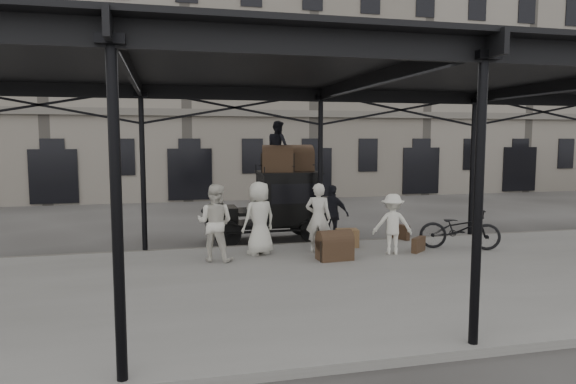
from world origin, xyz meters
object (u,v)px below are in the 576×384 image
(steamer_trunk_platform, at_px, (335,247))
(steamer_trunk_roof_near, at_px, (278,161))
(taxi, at_px, (278,203))
(porter_left, at_px, (318,218))
(porter_official, at_px, (333,214))
(bicycle, at_px, (460,229))

(steamer_trunk_platform, bearing_deg, steamer_trunk_roof_near, 99.08)
(taxi, xyz_separation_m, steamer_trunk_platform, (0.69, -3.46, -0.74))
(steamer_trunk_platform, bearing_deg, taxi, 96.86)
(porter_left, height_order, steamer_trunk_roof_near, steamer_trunk_roof_near)
(taxi, height_order, steamer_trunk_platform, taxi)
(porter_official, distance_m, bicycle, 3.56)
(taxi, xyz_separation_m, porter_left, (0.51, -2.60, -0.12))
(bicycle, relative_size, steamer_trunk_platform, 2.51)
(steamer_trunk_roof_near, distance_m, steamer_trunk_platform, 3.89)
(porter_left, relative_size, steamer_trunk_roof_near, 2.01)
(taxi, bearing_deg, porter_official, -46.87)
(steamer_trunk_platform, bearing_deg, porter_official, 68.67)
(taxi, bearing_deg, steamer_trunk_platform, -78.72)
(bicycle, bearing_deg, porter_left, 107.14)
(porter_left, bearing_deg, steamer_trunk_platform, 125.87)
(porter_left, distance_m, steamer_trunk_roof_near, 2.82)
(steamer_trunk_platform, bearing_deg, bicycle, 1.53)
(taxi, bearing_deg, bicycle, -34.55)
(porter_left, height_order, steamer_trunk_platform, porter_left)
(bicycle, distance_m, steamer_trunk_platform, 3.79)
(porter_official, relative_size, steamer_trunk_roof_near, 1.82)
(taxi, bearing_deg, porter_left, -78.80)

